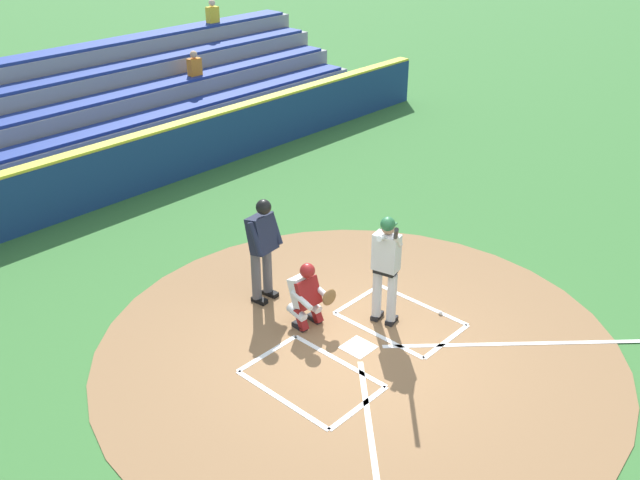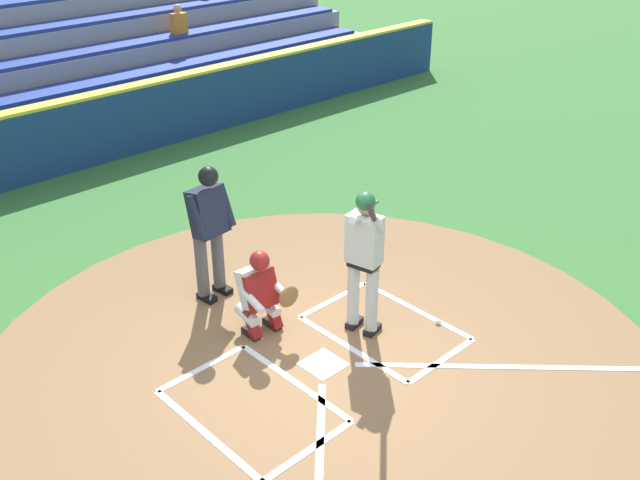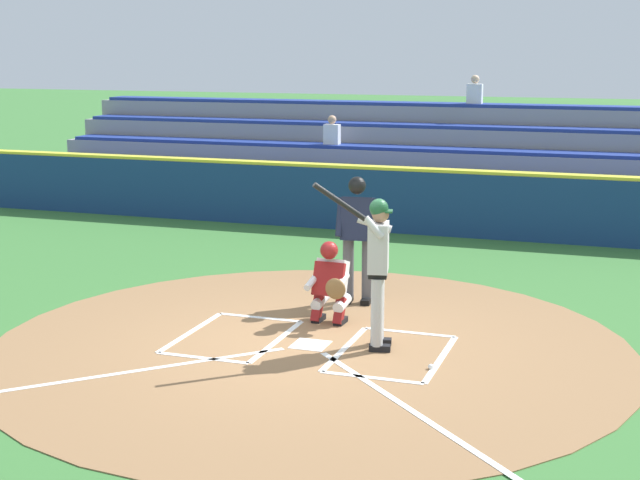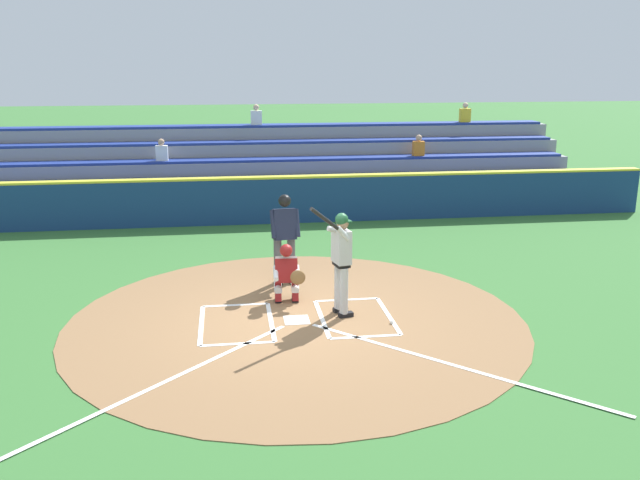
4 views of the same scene
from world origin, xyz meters
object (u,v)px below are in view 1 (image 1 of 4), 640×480
catcher (308,293)px  baseball (440,313)px  plate_umpire (262,243)px  batter (386,263)px

catcher → baseball: 2.26m
catcher → baseball: catcher is taller
catcher → baseball: size_ratio=15.27×
plate_umpire → batter: bearing=113.3°
batter → catcher: size_ratio=1.88×
batter → baseball: bearing=145.8°
plate_umpire → catcher: bearing=87.1°
catcher → baseball: bearing=140.4°
batter → plate_umpire: bearing=-66.7°
plate_umpire → baseball: 3.13m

